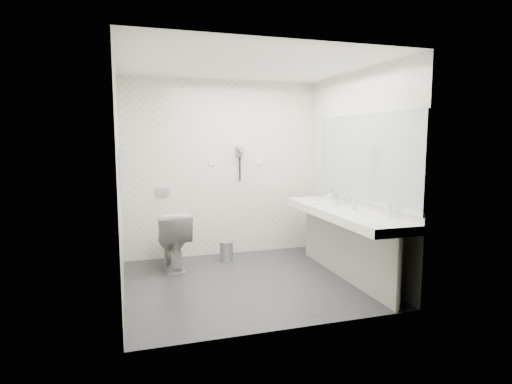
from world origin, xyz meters
name	(u,v)px	position (x,y,z in m)	size (l,w,h in m)	color
floor	(248,282)	(0.00, 0.00, 0.00)	(2.80, 2.80, 0.00)	#2B2B30
ceiling	(247,64)	(0.00, 0.00, 2.50)	(2.80, 2.80, 0.00)	white
wall_back	(222,169)	(0.00, 1.30, 1.25)	(2.80, 2.80, 0.00)	silver
wall_front	(290,190)	(0.00, -1.30, 1.25)	(2.80, 2.80, 0.00)	silver
wall_left	(119,180)	(-1.40, 0.00, 1.25)	(2.60, 2.60, 0.00)	silver
wall_right	(355,174)	(1.40, 0.00, 1.25)	(2.60, 2.60, 0.00)	silver
vanity_counter	(343,213)	(1.12, -0.20, 0.80)	(0.55, 2.20, 0.10)	white
vanity_panel	(344,248)	(1.15, -0.20, 0.38)	(0.03, 2.15, 0.75)	#9B9A93
vanity_post_near	(399,274)	(1.18, -1.24, 0.38)	(0.06, 0.06, 0.75)	silver
vanity_post_far	(310,230)	(1.18, 0.84, 0.38)	(0.06, 0.06, 0.75)	silver
mirror	(364,158)	(1.39, -0.20, 1.45)	(0.02, 2.20, 1.05)	#B2BCC6
basin_near	(373,220)	(1.12, -0.85, 0.83)	(0.40, 0.31, 0.05)	white
basin_far	(319,202)	(1.12, 0.45, 0.83)	(0.40, 0.31, 0.05)	white
faucet_near	(390,211)	(1.32, -0.85, 0.92)	(0.04, 0.04, 0.15)	silver
faucet_far	(332,195)	(1.32, 0.45, 0.92)	(0.04, 0.04, 0.15)	silver
soap_bottle_a	(354,204)	(1.25, -0.24, 0.91)	(0.05, 0.05, 0.11)	white
soap_bottle_c	(353,203)	(1.27, -0.20, 0.91)	(0.05, 0.05, 0.12)	white
glass_left	(346,201)	(1.32, 0.08, 0.90)	(0.06, 0.06, 0.10)	silver
glass_right	(338,200)	(1.26, 0.16, 0.91)	(0.06, 0.06, 0.11)	silver
toilet	(173,240)	(-0.78, 0.81, 0.38)	(0.42, 0.75, 0.76)	white
flush_plate	(163,192)	(-0.85, 1.29, 0.95)	(0.18, 0.02, 0.12)	#B2B5BA
pedal_bin	(226,252)	(-0.04, 0.91, 0.13)	(0.19, 0.19, 0.26)	#B2B5BA
bin_lid	(226,242)	(-0.04, 0.91, 0.27)	(0.19, 0.19, 0.01)	#B2B5BA
towel_rail	(123,150)	(-1.35, 0.55, 1.55)	(0.02, 0.02, 0.62)	silver
towel_near	(125,170)	(-1.34, 0.41, 1.33)	(0.07, 0.24, 0.48)	silver
towel_far	(125,168)	(-1.34, 0.69, 1.33)	(0.07, 0.24, 0.48)	silver
dryer_cradle	(240,151)	(0.25, 1.27, 1.50)	(0.10, 0.04, 0.14)	gray
dryer_barrel	(241,149)	(0.25, 1.20, 1.53)	(0.08, 0.08, 0.14)	gray
dryer_cord	(240,169)	(0.25, 1.26, 1.25)	(0.02, 0.02, 0.35)	black
switch_plate_a	(212,162)	(-0.15, 1.29, 1.35)	(0.09, 0.02, 0.09)	white
switch_plate_b	(259,161)	(0.55, 1.29, 1.35)	(0.09, 0.02, 0.09)	white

